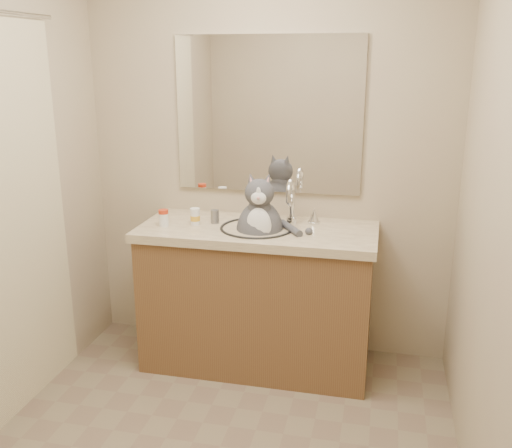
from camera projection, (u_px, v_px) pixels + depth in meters
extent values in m
cube|color=tan|center=(268.00, 157.00, 3.39)|extent=(2.20, 0.01, 2.40)
cube|color=tan|center=(506.00, 228.00, 1.98)|extent=(0.01, 2.50, 2.40)
cube|color=brown|center=(258.00, 301.00, 3.35)|extent=(1.30, 0.55, 0.80)
cube|color=beige|center=(258.00, 231.00, 3.23)|extent=(1.34, 0.59, 0.05)
torus|color=black|center=(257.00, 228.00, 3.20)|extent=(0.42, 0.42, 0.02)
ellipsoid|color=white|center=(257.00, 241.00, 3.22)|extent=(0.40, 0.40, 0.15)
cylinder|color=silver|center=(292.00, 205.00, 3.30)|extent=(0.03, 0.03, 0.18)
torus|color=silver|center=(290.00, 193.00, 3.21)|extent=(0.03, 0.16, 0.16)
cone|color=silver|center=(314.00, 215.00, 3.28)|extent=(0.06, 0.06, 0.08)
cube|color=white|center=(268.00, 115.00, 3.30)|extent=(1.10, 0.02, 0.90)
ellipsoid|color=#4B4C51|center=(260.00, 232.00, 3.21)|extent=(0.30, 0.33, 0.36)
ellipsoid|color=silver|center=(259.00, 228.00, 3.10)|extent=(0.15, 0.10, 0.22)
ellipsoid|color=#4B4C51|center=(259.00, 193.00, 3.10)|extent=(0.18, 0.16, 0.15)
ellipsoid|color=silver|center=(259.00, 198.00, 3.04)|extent=(0.09, 0.05, 0.07)
sphere|color=#D88C8C|center=(258.00, 198.00, 3.02)|extent=(0.02, 0.02, 0.02)
cone|color=#4B4C51|center=(251.00, 179.00, 3.09)|extent=(0.07, 0.06, 0.08)
cone|color=#4B4C51|center=(268.00, 179.00, 3.09)|extent=(0.07, 0.06, 0.08)
cylinder|color=#4B4C51|center=(291.00, 228.00, 3.15)|extent=(0.16, 0.22, 0.04)
cylinder|color=white|center=(164.00, 220.00, 3.23)|extent=(0.07, 0.07, 0.07)
cylinder|color=red|center=(163.00, 212.00, 3.22)|extent=(0.07, 0.07, 0.02)
cylinder|color=white|center=(195.00, 218.00, 3.26)|extent=(0.06, 0.06, 0.08)
cylinder|color=gold|center=(195.00, 218.00, 3.26)|extent=(0.06, 0.06, 0.03)
cylinder|color=white|center=(195.00, 210.00, 3.25)|extent=(0.06, 0.06, 0.02)
cylinder|color=slate|center=(215.00, 217.00, 3.29)|extent=(0.06, 0.06, 0.08)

